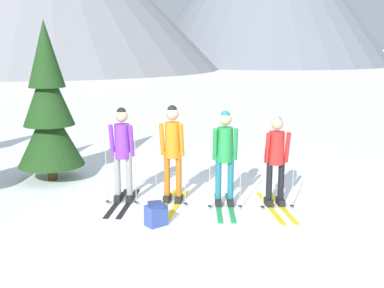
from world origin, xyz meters
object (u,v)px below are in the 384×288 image
object	(u,v)px
skier_in_red	(276,158)
skier_in_purple	(122,151)
pine_tree_far	(49,109)
backpack_on_snow_front	(156,214)
skier_in_green	(225,153)
skier_in_orange	(173,148)

from	to	relation	value
skier_in_red	skier_in_purple	bearing A→B (deg)	158.20
skier_in_red	pine_tree_far	bearing A→B (deg)	142.20
pine_tree_far	backpack_on_snow_front	size ratio (longest dim) A/B	8.77
skier_in_purple	pine_tree_far	distance (m)	2.38
skier_in_green	pine_tree_far	bearing A→B (deg)	137.93
skier_in_green	skier_in_red	size ratio (longest dim) A/B	1.01
skier_in_orange	skier_in_red	size ratio (longest dim) A/B	1.05
skier_in_purple	skier_in_green	xyz separation A→B (m)	(1.72, -0.74, 0.01)
skier_in_green	skier_in_red	bearing A→B (deg)	-18.78
skier_in_red	backpack_on_snow_front	xyz separation A→B (m)	(-2.26, -0.29, -0.71)
skier_in_red	pine_tree_far	distance (m)	4.90
skier_in_purple	backpack_on_snow_front	distance (m)	1.58
pine_tree_far	backpack_on_snow_front	distance (m)	3.87
skier_in_purple	pine_tree_far	size ratio (longest dim) A/B	0.52
skier_in_red	backpack_on_snow_front	bearing A→B (deg)	-172.71
pine_tree_far	skier_in_orange	bearing A→B (deg)	-46.41
skier_in_orange	skier_in_green	xyz separation A→B (m)	(0.84, -0.45, -0.05)
skier_in_purple	skier_in_red	bearing A→B (deg)	-21.80
pine_tree_far	backpack_on_snow_front	bearing A→B (deg)	-64.29
skier_in_orange	skier_in_purple	bearing A→B (deg)	161.56
skier_in_purple	backpack_on_snow_front	world-z (taller)	skier_in_purple
skier_in_purple	skier_in_red	xyz separation A→B (m)	(2.58, -1.03, -0.08)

